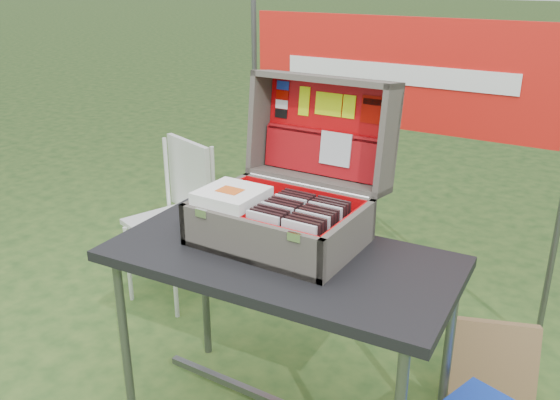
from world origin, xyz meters
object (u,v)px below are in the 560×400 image
Objects in this scene: table at (280,346)px; suitcase at (287,165)px; cardboard_box at (490,367)px; chair at (169,225)px.

table is 2.12× the size of suitcase.
suitcase is at bearing -169.41° from cardboard_box.
cardboard_box is at bearing 36.90° from table.
cardboard_box is (1.79, -0.01, -0.25)m from chair.
suitcase is at bearing -4.56° from chair.
chair is at bearing 156.60° from suitcase.
table is at bearing -67.86° from suitcase.
suitcase is 1.31m from chair.
cardboard_box is (0.75, 0.44, -0.90)m from suitcase.
suitcase reaches higher than chair.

